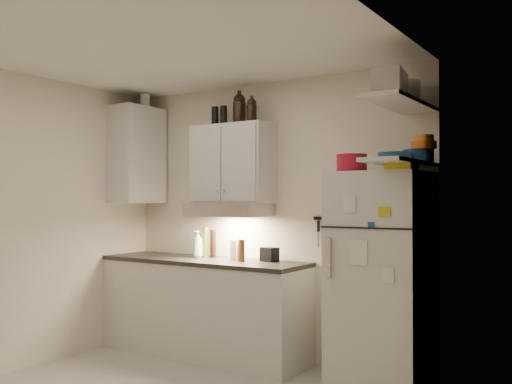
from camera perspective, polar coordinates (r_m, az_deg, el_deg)
The scene contains 35 objects.
ceiling at distance 4.35m, azimuth -9.58°, elevation 14.21°, with size 3.20×3.00×0.02m, color white.
back_wall at distance 5.41m, azimuth 1.32°, elevation -2.74°, with size 3.20×0.02×2.60m, color beige.
left_wall at distance 5.43m, azimuth -22.19°, elevation -2.68°, with size 0.02×3.00×2.60m, color beige.
right_wall at distance 3.33m, azimuth 11.19°, elevation -3.96°, with size 0.02×3.00×2.60m, color beige.
base_cabinet at distance 5.57m, azimuth -5.31°, elevation -11.59°, with size 2.10×0.60×0.88m, color silver.
countertop at distance 5.50m, azimuth -5.30°, elevation -6.88°, with size 2.10×0.62×0.04m, color #2A2824.
upper_cabinet at distance 5.44m, azimuth -2.34°, elevation 2.80°, with size 0.80×0.33×0.75m, color silver.
side_cabinet at distance 6.08m, azimuth -11.84°, elevation 3.62°, with size 0.33×0.55×1.00m, color silver.
range_hood at distance 5.38m, azimuth -2.75°, elevation -1.79°, with size 0.76×0.46×0.12m, color silver.
fridge at distance 4.58m, azimuth 12.49°, elevation -8.73°, with size 0.70×0.68×1.70m, color silver.
shelf_hi at distance 4.40m, azimuth 14.27°, elevation 8.59°, with size 0.30×0.95×0.03m, color silver.
shelf_lo at distance 4.35m, azimuth 14.29°, elevation 2.86°, with size 0.30×0.95×0.03m, color silver.
knife_strip at distance 5.05m, azimuth 7.93°, elevation -2.64°, with size 0.42×0.02×0.03m, color black.
dutch_oven at distance 4.48m, azimuth 9.55°, elevation 2.86°, with size 0.24×0.24×0.14m, color maroon.
book_stack at distance 4.23m, azimuth 14.36°, elevation 2.68°, with size 0.19×0.23×0.08m, color gold.
spice_jar at distance 4.38m, azimuth 13.06°, elevation 2.73°, with size 0.06×0.06×0.10m, color silver.
stock_pot at distance 4.69m, azimuth 14.48°, elevation 9.42°, with size 0.28×0.28×0.20m, color silver.
tin_a at distance 4.43m, azimuth 13.44°, elevation 10.12°, with size 0.21×0.19×0.21m, color #AAAAAD.
tin_b at distance 4.18m, azimuth 13.00°, elevation 10.69°, with size 0.20×0.20×0.20m, color #AAAAAD.
bowl_teal at distance 4.55m, azimuth 15.91°, elevation 3.50°, with size 0.24×0.24×0.09m, color navy.
bowl_orange at distance 4.49m, azimuth 16.43°, elevation 4.52°, with size 0.19×0.19×0.06m, color orange.
bowl_yellow at distance 4.50m, azimuth 16.43°, elevation 5.18°, with size 0.15×0.15×0.05m, color orange.
plates at distance 4.39m, azimuth 13.71°, elevation 3.44°, with size 0.25×0.25×0.06m, color navy.
growler_a at distance 5.43m, azimuth -1.67°, elevation 8.34°, with size 0.12×0.12×0.29m, color black, non-canonical shape.
growler_b at distance 5.28m, azimuth -0.44°, elevation 8.22°, with size 0.09×0.09×0.22m, color black, non-canonical shape.
thermos_a at distance 5.58m, azimuth -3.26°, elevation 7.60°, with size 0.07×0.07×0.20m, color black.
thermos_b at distance 5.68m, azimuth -4.12°, elevation 7.49°, with size 0.07×0.07×0.20m, color black.
side_jar at distance 6.13m, azimuth -11.06°, elevation 8.94°, with size 0.10×0.10×0.14m, color silver.
soap_bottle at distance 5.62m, azimuth -5.84°, elevation -5.05°, with size 0.11×0.11×0.29m, color silver.
pepper_mill at distance 5.24m, azimuth -1.48°, elevation -5.87°, with size 0.06×0.06×0.20m, color brown.
oil_bottle at distance 5.63m, azimuth -5.07°, elevation -5.02°, with size 0.06×0.06×0.30m, color #54701C.
vinegar_bottle at distance 5.60m, azimuth -4.33°, elevation -5.17°, with size 0.06×0.06×0.27m, color black.
clear_bottle at distance 5.33m, azimuth -2.32°, elevation -5.84°, with size 0.06×0.06×0.19m, color silver.
red_jar at distance 5.36m, azimuth -1.54°, elevation -6.08°, with size 0.07×0.07×0.14m, color maroon.
caddy at distance 5.24m, azimuth 1.36°, elevation -6.26°, with size 0.15×0.11×0.13m, color black.
Camera 1 is at (2.86, -3.08, 1.49)m, focal length 40.00 mm.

